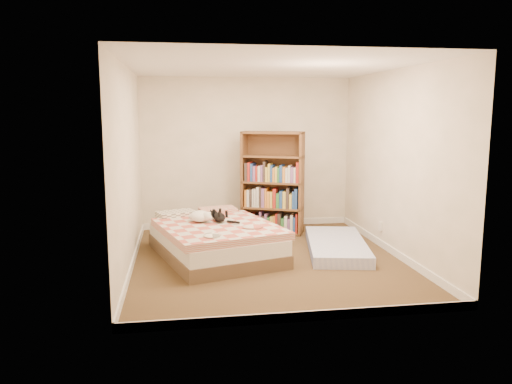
{
  "coord_description": "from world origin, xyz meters",
  "views": [
    {
      "loc": [
        -1.13,
        -6.29,
        1.94
      ],
      "look_at": [
        -0.11,
        0.3,
        0.87
      ],
      "focal_mm": 35.0,
      "sensor_mm": 36.0,
      "label": 1
    }
  ],
  "objects": [
    {
      "name": "black_cat",
      "position": [
        -0.6,
        0.38,
        0.52
      ],
      "size": [
        0.28,
        0.6,
        0.13
      ],
      "rotation": [
        0.0,
        0.0,
        0.35
      ],
      "color": "black",
      "rests_on": "bed"
    },
    {
      "name": "room",
      "position": [
        0.0,
        0.0,
        1.2
      ],
      "size": [
        3.51,
        4.01,
        2.51
      ],
      "color": "#48351F",
      "rests_on": "ground"
    },
    {
      "name": "bed",
      "position": [
        -0.67,
        0.3,
        0.23
      ],
      "size": [
        1.84,
        2.23,
        0.52
      ],
      "rotation": [
        0.0,
        0.0,
        0.29
      ],
      "color": "brown",
      "rests_on": "room"
    },
    {
      "name": "bookshelf",
      "position": [
        0.34,
        1.5,
        0.59
      ],
      "size": [
        1.11,
        0.7,
        1.63
      ],
      "rotation": [
        0.0,
        0.0,
        -0.41
      ],
      "color": "brown",
      "rests_on": "room"
    },
    {
      "name": "white_dog",
      "position": [
        -0.86,
        0.36,
        0.54
      ],
      "size": [
        0.32,
        0.32,
        0.15
      ],
      "rotation": [
        0.0,
        0.0,
        -0.02
      ],
      "color": "white",
      "rests_on": "bed"
    },
    {
      "name": "floor_mattress",
      "position": [
        1.03,
        0.26,
        0.08
      ],
      "size": [
        1.09,
        1.83,
        0.15
      ],
      "primitive_type": "cube",
      "rotation": [
        0.0,
        0.0,
        -0.2
      ],
      "color": "#7B89CE",
      "rests_on": "room"
    }
  ]
}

